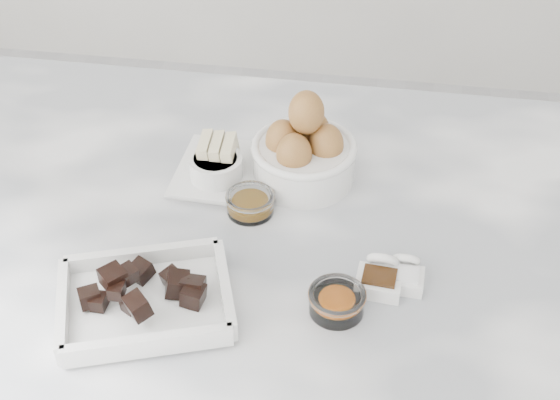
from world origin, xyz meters
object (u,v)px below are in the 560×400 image
at_px(chocolate_dish, 145,297).
at_px(vanilla_spoon, 380,277).
at_px(honey_bowl, 250,203).
at_px(salt_spoon, 404,274).
at_px(egg_bowl, 304,152).
at_px(butter_plate, 227,165).
at_px(zest_bowl, 337,301).
at_px(sugar_ramekin, 216,169).

xyz_separation_m(chocolate_dish, vanilla_spoon, (0.28, 0.09, -0.01)).
height_order(chocolate_dish, honey_bowl, chocolate_dish).
bearing_deg(vanilla_spoon, salt_spoon, 19.07).
bearing_deg(honey_bowl, egg_bowl, 54.08).
relative_size(chocolate_dish, butter_plate, 1.57).
distance_m(honey_bowl, zest_bowl, 0.21).
bearing_deg(sugar_ramekin, chocolate_dish, -96.80).
height_order(butter_plate, zest_bowl, butter_plate).
xyz_separation_m(egg_bowl, salt_spoon, (0.15, -0.19, -0.03)).
relative_size(butter_plate, zest_bowl, 2.19).
bearing_deg(egg_bowl, salt_spoon, -51.23).
xyz_separation_m(sugar_ramekin, zest_bowl, (0.20, -0.22, -0.01)).
distance_m(sugar_ramekin, salt_spoon, 0.32).
height_order(butter_plate, salt_spoon, butter_plate).
distance_m(sugar_ramekin, zest_bowl, 0.29).
bearing_deg(chocolate_dish, salt_spoon, 17.56).
bearing_deg(butter_plate, sugar_ramekin, -124.90).
xyz_separation_m(butter_plate, egg_bowl, (0.11, 0.01, 0.03)).
bearing_deg(egg_bowl, vanilla_spoon, -58.52).
relative_size(honey_bowl, zest_bowl, 0.97).
distance_m(zest_bowl, vanilla_spoon, 0.07).
bearing_deg(honey_bowl, vanilla_spoon, -31.52).
bearing_deg(zest_bowl, egg_bowl, 106.42).
bearing_deg(sugar_ramekin, vanilla_spoon, -34.39).
relative_size(sugar_ramekin, zest_bowl, 1.09).
xyz_separation_m(butter_plate, salt_spoon, (0.26, -0.18, -0.01)).
bearing_deg(sugar_ramekin, egg_bowl, 14.77).
xyz_separation_m(chocolate_dish, salt_spoon, (0.30, 0.10, -0.01)).
distance_m(butter_plate, vanilla_spoon, 0.30).
relative_size(vanilla_spoon, salt_spoon, 1.16).
distance_m(honey_bowl, vanilla_spoon, 0.22).
height_order(honey_bowl, vanilla_spoon, vanilla_spoon).
xyz_separation_m(sugar_ramekin, vanilla_spoon, (0.24, -0.17, -0.01)).
relative_size(butter_plate, vanilla_spoon, 2.16).
bearing_deg(salt_spoon, honey_bowl, 154.36).
bearing_deg(sugar_ramekin, butter_plate, 55.10).
distance_m(vanilla_spoon, salt_spoon, 0.03).
relative_size(honey_bowl, vanilla_spoon, 0.96).
distance_m(butter_plate, honey_bowl, 0.09).
relative_size(butter_plate, honey_bowl, 2.25).
bearing_deg(vanilla_spoon, honey_bowl, 148.48).
bearing_deg(vanilla_spoon, zest_bowl, -134.03).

